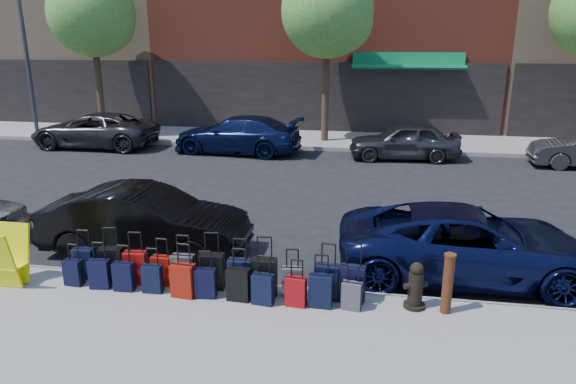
% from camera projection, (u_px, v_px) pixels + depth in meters
% --- Properties ---
extents(ground, '(120.00, 120.00, 0.00)m').
position_uv_depth(ground, '(269.00, 211.00, 13.76)').
color(ground, black).
rests_on(ground, ground).
extents(sidewalk_near, '(60.00, 4.00, 0.15)m').
position_uv_depth(sidewalk_near, '(179.00, 346.00, 7.60)').
color(sidewalk_near, gray).
rests_on(sidewalk_near, ground).
extents(sidewalk_far, '(60.00, 4.00, 0.15)m').
position_uv_depth(sidewalk_far, '(315.00, 139.00, 23.17)').
color(sidewalk_far, gray).
rests_on(sidewalk_far, ground).
extents(curb_near, '(60.00, 0.08, 0.15)m').
position_uv_depth(curb_near, '(219.00, 284.00, 9.51)').
color(curb_near, gray).
rests_on(curb_near, ground).
extents(curb_far, '(60.00, 0.08, 0.15)m').
position_uv_depth(curb_far, '(309.00, 148.00, 21.27)').
color(curb_far, gray).
rests_on(curb_far, ground).
extents(tree_left, '(3.80, 3.80, 7.27)m').
position_uv_depth(tree_left, '(95.00, 16.00, 22.78)').
color(tree_left, black).
rests_on(tree_left, sidewalk_far).
extents(tree_center, '(3.80, 3.80, 7.27)m').
position_uv_depth(tree_center, '(331.00, 14.00, 21.06)').
color(tree_center, black).
rests_on(tree_center, sidewalk_far).
extents(streetlight, '(2.59, 0.18, 8.00)m').
position_uv_depth(streetlight, '(28.00, 34.00, 22.82)').
color(streetlight, '#333338').
rests_on(streetlight, sidewalk_far).
extents(suitcase_front_0, '(0.39, 0.22, 0.93)m').
position_uv_depth(suitcase_front_0, '(85.00, 263.00, 9.55)').
color(suitcase_front_0, black).
rests_on(suitcase_front_0, sidewalk_near).
extents(suitcase_front_1, '(0.46, 0.31, 1.01)m').
position_uv_depth(suitcase_front_1, '(112.00, 264.00, 9.46)').
color(suitcase_front_1, black).
rests_on(suitcase_front_1, sidewalk_near).
extents(suitcase_front_2, '(0.43, 0.27, 0.97)m').
position_uv_depth(suitcase_front_2, '(136.00, 267.00, 9.33)').
color(suitcase_front_2, '#930B09').
rests_on(suitcase_front_2, sidewalk_near).
extents(suitcase_front_3, '(0.37, 0.21, 0.87)m').
position_uv_depth(suitcase_front_3, '(162.00, 270.00, 9.29)').
color(suitcase_front_3, maroon).
rests_on(suitcase_front_3, sidewalk_near).
extents(suitcase_front_4, '(0.41, 0.23, 0.97)m').
position_uv_depth(suitcase_front_4, '(183.00, 271.00, 9.20)').
color(suitcase_front_4, '#353539').
rests_on(suitcase_front_4, sidewalk_near).
extents(suitcase_front_5, '(0.45, 0.28, 1.05)m').
position_uv_depth(suitcase_front_5, '(212.00, 271.00, 9.13)').
color(suitcase_front_5, black).
rests_on(suitcase_front_5, sidewalk_near).
extents(suitcase_front_6, '(0.42, 0.24, 0.99)m').
position_uv_depth(suitcase_front_6, '(240.00, 276.00, 8.99)').
color(suitcase_front_6, black).
rests_on(suitcase_front_6, sidewalk_near).
extents(suitcase_front_7, '(0.46, 0.27, 1.06)m').
position_uv_depth(suitcase_front_7, '(264.00, 277.00, 8.90)').
color(suitcase_front_7, black).
rests_on(suitcase_front_7, sidewalk_near).
extents(suitcase_front_8, '(0.37, 0.23, 0.86)m').
position_uv_depth(suitcase_front_8, '(292.00, 282.00, 8.86)').
color(suitcase_front_8, '#404146').
rests_on(suitcase_front_8, sidewalk_near).
extents(suitcase_front_9, '(0.44, 0.27, 1.00)m').
position_uv_depth(suitcase_front_9, '(327.00, 282.00, 8.77)').
color(suitcase_front_9, black).
rests_on(suitcase_front_9, sidewalk_near).
extents(suitcase_front_10, '(0.45, 0.28, 1.02)m').
position_uv_depth(suitcase_front_10, '(352.00, 283.00, 8.68)').
color(suitcase_front_10, black).
rests_on(suitcase_front_10, sidewalk_near).
extents(suitcase_back_0, '(0.33, 0.20, 0.78)m').
position_uv_depth(suitcase_back_0, '(74.00, 272.00, 9.28)').
color(suitcase_back_0, black).
rests_on(suitcase_back_0, sidewalk_near).
extents(suitcase_back_1, '(0.38, 0.24, 0.86)m').
position_uv_depth(suitcase_back_1, '(100.00, 274.00, 9.16)').
color(suitcase_back_1, black).
rests_on(suitcase_back_1, sidewalk_near).
extents(suitcase_back_2, '(0.36, 0.22, 0.84)m').
position_uv_depth(suitcase_back_2, '(124.00, 276.00, 9.08)').
color(suitcase_back_2, black).
rests_on(suitcase_back_2, sidewalk_near).
extents(suitcase_back_3, '(0.35, 0.21, 0.81)m').
position_uv_depth(suitcase_back_3, '(153.00, 279.00, 9.01)').
color(suitcase_back_3, black).
rests_on(suitcase_back_3, sidewalk_near).
extents(suitcase_back_4, '(0.42, 0.27, 0.96)m').
position_uv_depth(suitcase_back_4, '(183.00, 280.00, 8.85)').
color(suitcase_back_4, maroon).
rests_on(suitcase_back_4, sidewalk_near).
extents(suitcase_back_5, '(0.37, 0.24, 0.84)m').
position_uv_depth(suitcase_back_5, '(206.00, 283.00, 8.83)').
color(suitcase_back_5, black).
rests_on(suitcase_back_5, sidewalk_near).
extents(suitcase_back_6, '(0.40, 0.24, 0.92)m').
position_uv_depth(suitcase_back_6, '(239.00, 284.00, 8.73)').
color(suitcase_back_6, black).
rests_on(suitcase_back_6, sidewalk_near).
extents(suitcase_back_7, '(0.38, 0.25, 0.85)m').
position_uv_depth(suitcase_back_7, '(263.00, 289.00, 8.61)').
color(suitcase_back_7, black).
rests_on(suitcase_back_7, sidewalk_near).
extents(suitcase_back_8, '(0.36, 0.23, 0.81)m').
position_uv_depth(suitcase_back_8, '(296.00, 291.00, 8.55)').
color(suitcase_back_8, '#9B0A10').
rests_on(suitcase_back_8, sidewalk_near).
extents(suitcase_back_9, '(0.39, 0.23, 0.91)m').
position_uv_depth(suitcase_back_9, '(321.00, 291.00, 8.51)').
color(suitcase_back_9, black).
rests_on(suitcase_back_9, sidewalk_near).
extents(suitcase_back_10, '(0.34, 0.23, 0.76)m').
position_uv_depth(suitcase_back_10, '(352.00, 296.00, 8.44)').
color(suitcase_back_10, '#414147').
rests_on(suitcase_back_10, sidewalk_near).
extents(fire_hydrant, '(0.41, 0.36, 0.80)m').
position_uv_depth(fire_hydrant, '(416.00, 287.00, 8.46)').
color(fire_hydrant, black).
rests_on(fire_hydrant, sidewalk_near).
extents(bollard, '(0.19, 0.19, 1.03)m').
position_uv_depth(bollard, '(448.00, 283.00, 8.25)').
color(bollard, '#38190C').
rests_on(bollard, sidewalk_near).
extents(display_rack, '(0.61, 0.67, 1.09)m').
position_uv_depth(display_rack, '(7.00, 257.00, 9.19)').
color(display_rack, '#F0ED0D').
rests_on(display_rack, sidewalk_near).
extents(car_near_1, '(4.39, 1.59, 1.44)m').
position_uv_depth(car_near_1, '(146.00, 221.00, 10.90)').
color(car_near_1, black).
rests_on(car_near_1, ground).
extents(car_near_2, '(4.99, 2.43, 1.37)m').
position_uv_depth(car_near_2, '(468.00, 243.00, 9.84)').
color(car_near_2, '#0D1239').
rests_on(car_near_2, ground).
extents(car_far_0, '(5.24, 2.42, 1.45)m').
position_uv_depth(car_far_0, '(95.00, 130.00, 21.71)').
color(car_far_0, '#2E2E31').
rests_on(car_far_0, ground).
extents(car_far_1, '(5.32, 2.55, 1.49)m').
position_uv_depth(car_far_1, '(237.00, 135.00, 20.59)').
color(car_far_1, '#0C1538').
rests_on(car_far_1, ground).
extents(car_far_2, '(4.25, 1.98, 1.41)m').
position_uv_depth(car_far_2, '(404.00, 141.00, 19.52)').
color(car_far_2, '#333335').
rests_on(car_far_2, ground).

